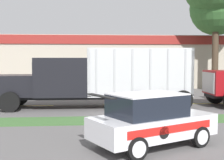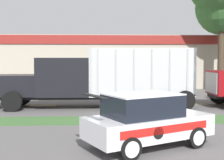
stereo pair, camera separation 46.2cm
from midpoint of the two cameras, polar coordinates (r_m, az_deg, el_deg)
The scene contains 9 objects.
grass_verge at distance 14.44m, azimuth 3.02°, elevation -7.27°, with size 120.00×1.74×0.06m, color #3D6633.
centre_line_3 at distance 19.42m, azimuth -14.86°, elevation -4.56°, with size 2.40×0.14×0.01m, color yellow.
centre_line_4 at distance 19.22m, azimuth 1.24°, elevation -4.52°, with size 2.40×0.14×0.01m, color yellow.
centre_line_5 at distance 20.49m, azimuth 16.48°, elevation -4.15°, with size 2.40×0.14×0.01m, color yellow.
dump_truck_mid at distance 17.99m, azimuth -6.53°, elevation -0.19°, with size 11.26×2.66×3.42m.
rally_car at distance 10.11m, azimuth 5.84°, elevation -7.21°, with size 4.42×3.42×1.78m.
traffic_cone at distance 12.00m, azimuth 2.53°, elevation -8.17°, with size 0.45×0.45×0.66m.
store_building_backdrop at distance 34.81m, azimuth 4.02°, elevation 3.41°, with size 36.13×12.10×4.99m.
tree_behind_left at distance 29.43m, azimuth 18.19°, elevation 13.16°, with size 4.68×4.68×10.71m.
Camera 1 is at (-2.14, -4.50, 2.85)m, focal length 50.00 mm.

